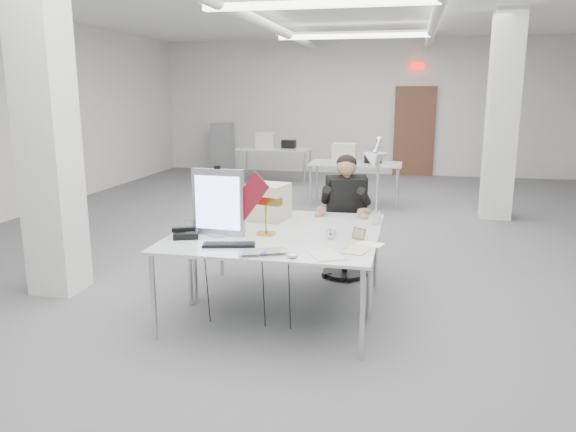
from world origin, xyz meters
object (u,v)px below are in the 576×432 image
seated_person (346,196)px  laptop (264,254)px  bankers_lamp (266,216)px  office_chair (346,225)px  monitor (218,202)px  desk_main (266,245)px  beige_monitor (267,202)px  architect_lamp (376,186)px  desk_phone (186,235)px

seated_person → laptop: seated_person is taller
seated_person → bankers_lamp: bearing=-135.0°
office_chair → monitor: (-0.96, -1.36, 0.47)m
laptop → monitor: bearing=110.7°
desk_main → monitor: monitor is taller
beige_monitor → architect_lamp: bearing=-0.2°
laptop → desk_phone: desk_phone is taller
office_chair → architect_lamp: 1.14m
seated_person → monitor: monitor is taller
desk_main → bankers_lamp: bearing=103.9°
architect_lamp → laptop: bearing=-110.6°
bankers_lamp → architect_lamp: architect_lamp is taller
office_chair → monitor: size_ratio=1.96×
monitor → desk_phone: size_ratio=2.77×
seated_person → laptop: 1.91m
office_chair → architect_lamp: architect_lamp is taller
monitor → laptop: bearing=-41.0°
bankers_lamp → beige_monitor: (-0.14, 0.58, 0.01)m
monitor → desk_phone: monitor is taller
beige_monitor → monitor: bearing=-98.4°
desk_main → desk_phone: (-0.72, 0.05, 0.04)m
desk_main → architect_lamp: bearing=37.7°
seated_person → laptop: bearing=-122.3°
desk_main → bankers_lamp: (-0.08, 0.31, 0.18)m
seated_person → laptop: size_ratio=2.14×
laptop → bankers_lamp: (-0.15, 0.65, 0.15)m
desk_phone → office_chair: bearing=30.6°
seated_person → architect_lamp: bearing=-86.9°
seated_person → monitor: (-0.96, -1.31, 0.15)m
beige_monitor → bankers_lamp: bearing=-64.5°
bankers_lamp → desk_phone: bearing=-139.6°
desk_main → monitor: size_ratio=3.08×
seated_person → desk_phone: seated_person is taller
bankers_lamp → beige_monitor: 0.60m
architect_lamp → desk_phone: bearing=-141.9°
seated_person → office_chair: bearing=70.1°
desk_phone → architect_lamp: size_ratio=0.26×
office_chair → bankers_lamp: (-0.56, -1.25, 0.35)m
laptop → desk_phone: bearing=129.0°
desk_main → laptop: 0.35m
bankers_lamp → architect_lamp: bearing=39.7°
desk_main → architect_lamp: (0.85, 0.66, 0.42)m
laptop → bankers_lamp: size_ratio=1.12×
desk_phone → monitor: bearing=9.9°
seated_person → bankers_lamp: (-0.56, -1.20, 0.02)m
monitor → desk_main: bearing=-19.3°
desk_main → laptop: (0.08, -0.34, 0.03)m
beige_monitor → desk_main: bearing=-64.3°
monitor → bankers_lamp: monitor is taller
seated_person → desk_phone: bearing=-149.6°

